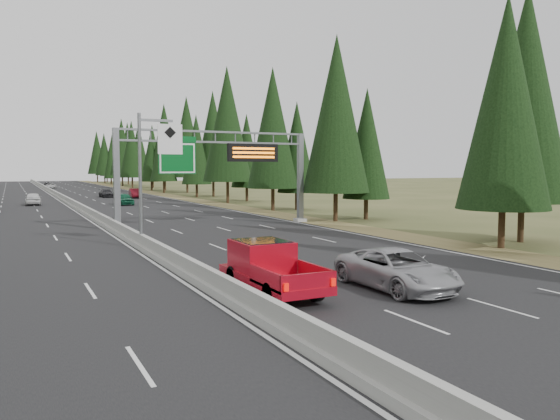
{
  "coord_description": "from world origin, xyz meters",
  "views": [
    {
      "loc": [
        -6.92,
        -7.58,
        4.85
      ],
      "look_at": [
        6.75,
        20.0,
        2.48
      ],
      "focal_mm": 35.0,
      "sensor_mm": 36.0,
      "label": 1
    }
  ],
  "objects": [
    {
      "name": "road",
      "position": [
        0.0,
        80.0,
        0.04
      ],
      "size": [
        32.0,
        260.0,
        0.08
      ],
      "primitive_type": "cube",
      "color": "black",
      "rests_on": "ground"
    },
    {
      "name": "shoulder_right",
      "position": [
        17.8,
        80.0,
        0.03
      ],
      "size": [
        3.6,
        260.0,
        0.06
      ],
      "primitive_type": "cube",
      "color": "olive",
      "rests_on": "ground"
    },
    {
      "name": "median_barrier",
      "position": [
        0.0,
        80.0,
        0.41
      ],
      "size": [
        0.7,
        260.0,
        0.85
      ],
      "color": "gray",
      "rests_on": "road"
    },
    {
      "name": "sign_gantry",
      "position": [
        8.92,
        34.88,
        5.27
      ],
      "size": [
        16.75,
        0.98,
        7.8
      ],
      "color": "slate",
      "rests_on": "road"
    },
    {
      "name": "hov_sign_pole",
      "position": [
        0.58,
        24.97,
        4.72
      ],
      "size": [
        2.8,
        0.5,
        8.0
      ],
      "color": "slate",
      "rests_on": "road"
    },
    {
      "name": "tree_row_right",
      "position": [
        22.0,
        79.2,
        9.58
      ],
      "size": [
        11.66,
        241.92,
        18.93
      ],
      "color": "black",
      "rests_on": "ground"
    },
    {
      "name": "silver_minivan",
      "position": [
        6.63,
        9.39,
        0.86
      ],
      "size": [
        2.65,
        5.67,
        1.57
      ],
      "primitive_type": "imported",
      "rotation": [
        0.0,
        0.0,
        0.01
      ],
      "color": "#9E9EA3",
      "rests_on": "road"
    },
    {
      "name": "red_pickup",
      "position": [
        1.92,
        11.42,
        1.15
      ],
      "size": [
        2.12,
        5.92,
        1.93
      ],
      "color": "black",
      "rests_on": "road"
    },
    {
      "name": "car_ahead_green",
      "position": [
        6.32,
        64.78,
        0.85
      ],
      "size": [
        2.06,
        4.61,
        1.54
      ],
      "primitive_type": "imported",
      "rotation": [
        0.0,
        0.0,
        0.05
      ],
      "color": "#125235",
      "rests_on": "road"
    },
    {
      "name": "car_ahead_dkred",
      "position": [
        10.98,
        80.73,
        0.84
      ],
      "size": [
        1.98,
        4.7,
        1.51
      ],
      "primitive_type": "imported",
      "rotation": [
        0.0,
        0.0,
        -0.08
      ],
      "color": "#5F0D17",
      "rests_on": "road"
    },
    {
      "name": "car_ahead_dkgrey",
      "position": [
        7.18,
        84.96,
        0.74
      ],
      "size": [
        1.99,
        4.62,
        1.33
      ],
      "primitive_type": "imported",
      "rotation": [
        0.0,
        0.0,
        0.03
      ],
      "color": "black",
      "rests_on": "road"
    },
    {
      "name": "car_ahead_white",
      "position": [
        1.64,
        129.6,
        0.73
      ],
      "size": [
        2.58,
        4.84,
        1.29
      ],
      "primitive_type": "imported",
      "rotation": [
        0.0,
        0.0,
        -0.09
      ],
      "color": "#BBBBBB",
      "rests_on": "road"
    },
    {
      "name": "car_ahead_far",
      "position": [
        1.5,
        139.64,
        0.75
      ],
      "size": [
        1.93,
        4.05,
        1.34
      ],
      "primitive_type": "imported",
      "rotation": [
        0.0,
        0.0,
        0.09
      ],
      "color": "black",
      "rests_on": "road"
    },
    {
      "name": "car_onc_white",
      "position": [
        -4.28,
        69.7,
        0.89
      ],
      "size": [
        2.13,
        4.84,
        1.62
      ],
      "primitive_type": "imported",
      "rotation": [
        0.0,
        0.0,
        3.1
      ],
      "color": "silver",
      "rests_on": "road"
    }
  ]
}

